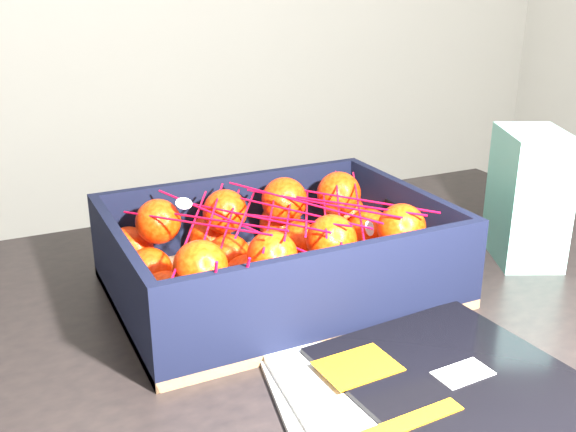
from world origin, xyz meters
name	(u,v)px	position (x,y,z in m)	size (l,w,h in m)	color
table	(294,392)	(-0.13, 0.16, 0.65)	(1.21, 0.81, 0.75)	black
magazine_stack	(436,410)	(-0.09, -0.05, 0.76)	(0.32, 0.32, 0.02)	silver
produce_crate	(277,266)	(-0.11, 0.24, 0.78)	(0.39, 0.29, 0.11)	#906542
clementine_heap	(278,247)	(-0.11, 0.24, 0.81)	(0.38, 0.28, 0.11)	#F22905
mesh_net	(275,216)	(-0.12, 0.23, 0.85)	(0.33, 0.26, 0.09)	#B50626
retail_carton	(528,196)	(0.24, 0.18, 0.84)	(0.08, 0.12, 0.18)	white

